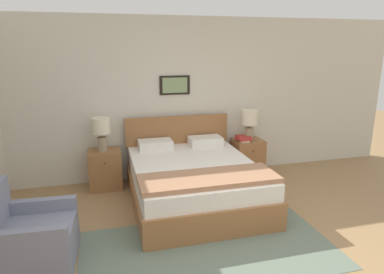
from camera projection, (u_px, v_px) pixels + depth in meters
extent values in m
cube|color=beige|center=(181.00, 99.00, 5.61)|extent=(7.77, 0.06, 2.60)
cube|color=black|center=(175.00, 85.00, 5.49)|extent=(0.49, 0.02, 0.30)
cube|color=gray|center=(175.00, 85.00, 5.47)|extent=(0.40, 0.00, 0.24)
cube|color=slate|center=(209.00, 249.00, 3.71)|extent=(2.73, 1.45, 0.01)
cube|color=#936038|center=(194.00, 193.00, 4.81)|extent=(1.70, 2.12, 0.28)
cube|color=#936038|center=(218.00, 215.00, 3.80)|extent=(1.70, 0.06, 0.08)
cube|color=white|center=(194.00, 173.00, 4.74)|extent=(1.63, 2.04, 0.30)
cube|color=#936038|center=(178.00, 130.00, 5.60)|extent=(1.70, 0.06, 0.46)
cube|color=#9E7051|center=(209.00, 178.00, 4.07)|extent=(1.67, 0.59, 0.06)
cube|color=white|center=(155.00, 145.00, 5.33)|extent=(0.52, 0.32, 0.14)
cube|color=white|center=(205.00, 141.00, 5.53)|extent=(0.52, 0.32, 0.14)
cube|color=gray|center=(34.00, 245.00, 3.42)|extent=(0.82, 0.79, 0.41)
cube|color=gray|center=(38.00, 205.00, 3.66)|extent=(0.79, 0.14, 0.14)
cube|color=gray|center=(22.00, 238.00, 3.05)|extent=(0.79, 0.14, 0.14)
cube|color=#936038|center=(105.00, 169.00, 5.28)|extent=(0.49, 0.42, 0.60)
sphere|color=#332D28|center=(105.00, 163.00, 5.03)|extent=(0.02, 0.02, 0.02)
cube|color=#936038|center=(247.00, 157.00, 5.87)|extent=(0.49, 0.42, 0.60)
sphere|color=#332D28|center=(254.00, 151.00, 5.62)|extent=(0.02, 0.02, 0.02)
cylinder|color=gray|center=(102.00, 144.00, 5.14)|extent=(0.14, 0.14, 0.22)
cylinder|color=gray|center=(102.00, 135.00, 5.11)|extent=(0.02, 0.02, 0.06)
cylinder|color=beige|center=(101.00, 125.00, 5.07)|extent=(0.26, 0.26, 0.24)
cylinder|color=gray|center=(249.00, 134.00, 5.74)|extent=(0.14, 0.14, 0.22)
cylinder|color=gray|center=(249.00, 126.00, 5.70)|extent=(0.02, 0.02, 0.06)
cylinder|color=beige|center=(250.00, 117.00, 5.66)|extent=(0.26, 0.26, 0.24)
cube|color=beige|center=(243.00, 140.00, 5.72)|extent=(0.18, 0.26, 0.03)
cube|color=#B7332D|center=(243.00, 139.00, 5.72)|extent=(0.24, 0.25, 0.03)
cube|color=#B7332D|center=(243.00, 137.00, 5.71)|extent=(0.21, 0.21, 0.04)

